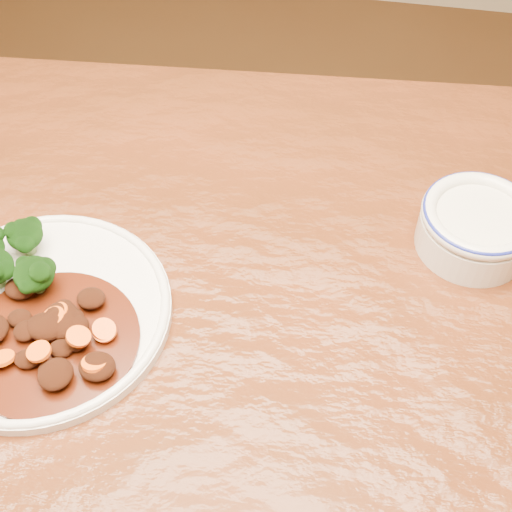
# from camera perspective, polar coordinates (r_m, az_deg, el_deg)

# --- Properties ---
(dining_table) EXTENTS (1.57, 1.02, 0.75)m
(dining_table) POSITION_cam_1_polar(r_m,az_deg,el_deg) (0.89, -4.09, -6.95)
(dining_table) COLOR #58240F
(dining_table) RESTS_ON ground
(dinner_plate) EXTENTS (0.29, 0.29, 0.02)m
(dinner_plate) POSITION_cam_1_polar(r_m,az_deg,el_deg) (0.84, -16.79, -4.33)
(dinner_plate) COLOR silver
(dinner_plate) RESTS_ON dining_table
(mince_stew) EXTENTS (0.19, 0.19, 0.03)m
(mince_stew) POSITION_cam_1_polar(r_m,az_deg,el_deg) (0.80, -16.30, -6.07)
(mince_stew) COLOR #3F1306
(mince_stew) RESTS_ON dinner_plate
(dip_bowl) EXTENTS (0.14, 0.14, 0.06)m
(dip_bowl) POSITION_cam_1_polar(r_m,az_deg,el_deg) (0.89, 17.22, 2.35)
(dip_bowl) COLOR beige
(dip_bowl) RESTS_ON dining_table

